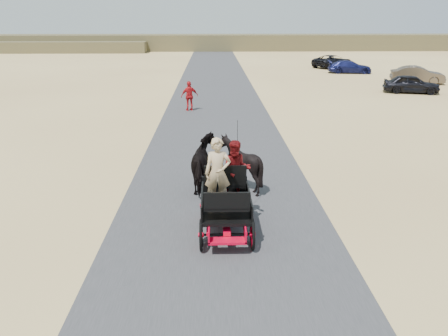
{
  "coord_description": "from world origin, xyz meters",
  "views": [
    {
      "loc": [
        -0.23,
        -9.91,
        5.37
      ],
      "look_at": [
        0.1,
        1.92,
        1.2
      ],
      "focal_mm": 35.0,
      "sensor_mm": 36.0,
      "label": 1
    }
  ],
  "objects_px": {
    "horse_left": "(206,164)",
    "car_c": "(350,67)",
    "pedestrian": "(190,96)",
    "carriage": "(226,219)",
    "car_a": "(411,84)",
    "car_b": "(417,75)",
    "horse_right": "(240,164)",
    "car_d": "(333,61)"
  },
  "relations": [
    {
      "from": "car_b",
      "to": "car_a",
      "type": "bearing_deg",
      "value": 168.35
    },
    {
      "from": "carriage",
      "to": "car_b",
      "type": "relative_size",
      "value": 0.57
    },
    {
      "from": "pedestrian",
      "to": "car_c",
      "type": "height_order",
      "value": "pedestrian"
    },
    {
      "from": "horse_left",
      "to": "car_d",
      "type": "distance_m",
      "value": 36.65
    },
    {
      "from": "car_b",
      "to": "carriage",
      "type": "bearing_deg",
      "value": 164.0
    },
    {
      "from": "carriage",
      "to": "car_b",
      "type": "height_order",
      "value": "car_b"
    },
    {
      "from": "pedestrian",
      "to": "car_c",
      "type": "relative_size",
      "value": 0.42
    },
    {
      "from": "horse_right",
      "to": "car_c",
      "type": "distance_m",
      "value": 31.96
    },
    {
      "from": "carriage",
      "to": "car_a",
      "type": "xyz_separation_m",
      "value": [
        14.06,
        21.03,
        0.3
      ]
    },
    {
      "from": "pedestrian",
      "to": "car_c",
      "type": "bearing_deg",
      "value": -146.49
    },
    {
      "from": "car_a",
      "to": "car_d",
      "type": "relative_size",
      "value": 0.81
    },
    {
      "from": "carriage",
      "to": "car_c",
      "type": "bearing_deg",
      "value": 68.15
    },
    {
      "from": "carriage",
      "to": "horse_right",
      "type": "xyz_separation_m",
      "value": [
        0.55,
        3.0,
        0.49
      ]
    },
    {
      "from": "car_a",
      "to": "horse_left",
      "type": "bearing_deg",
      "value": 156.13
    },
    {
      "from": "horse_right",
      "to": "car_c",
      "type": "relative_size",
      "value": 0.41
    },
    {
      "from": "carriage",
      "to": "car_d",
      "type": "relative_size",
      "value": 0.51
    },
    {
      "from": "carriage",
      "to": "horse_left",
      "type": "relative_size",
      "value": 1.2
    },
    {
      "from": "carriage",
      "to": "car_a",
      "type": "distance_m",
      "value": 25.3
    },
    {
      "from": "horse_left",
      "to": "car_c",
      "type": "bearing_deg",
      "value": -114.73
    },
    {
      "from": "car_b",
      "to": "car_d",
      "type": "bearing_deg",
      "value": 35.89
    },
    {
      "from": "horse_left",
      "to": "car_a",
      "type": "bearing_deg",
      "value": -129.01
    },
    {
      "from": "carriage",
      "to": "car_d",
      "type": "height_order",
      "value": "car_d"
    },
    {
      "from": "pedestrian",
      "to": "car_b",
      "type": "bearing_deg",
      "value": -166.29
    },
    {
      "from": "pedestrian",
      "to": "car_d",
      "type": "distance_m",
      "value": 26.12
    },
    {
      "from": "car_b",
      "to": "car_d",
      "type": "relative_size",
      "value": 0.89
    },
    {
      "from": "carriage",
      "to": "car_c",
      "type": "height_order",
      "value": "car_c"
    },
    {
      "from": "car_a",
      "to": "car_d",
      "type": "height_order",
      "value": "car_d"
    },
    {
      "from": "carriage",
      "to": "car_a",
      "type": "bearing_deg",
      "value": 56.24
    },
    {
      "from": "horse_left",
      "to": "car_d",
      "type": "xyz_separation_m",
      "value": [
        13.16,
        34.2,
        -0.19
      ]
    },
    {
      "from": "pedestrian",
      "to": "car_b",
      "type": "xyz_separation_m",
      "value": [
        18.23,
        10.38,
        -0.17
      ]
    },
    {
      "from": "horse_left",
      "to": "car_c",
      "type": "xyz_separation_m",
      "value": [
        13.55,
        29.43,
        -0.25
      ]
    },
    {
      "from": "horse_left",
      "to": "horse_right",
      "type": "distance_m",
      "value": 1.1
    },
    {
      "from": "carriage",
      "to": "car_a",
      "type": "height_order",
      "value": "car_a"
    },
    {
      "from": "carriage",
      "to": "car_d",
      "type": "bearing_deg",
      "value": 71.28
    },
    {
      "from": "car_a",
      "to": "car_b",
      "type": "height_order",
      "value": "car_b"
    },
    {
      "from": "car_b",
      "to": "car_c",
      "type": "relative_size",
      "value": 1.02
    },
    {
      "from": "car_b",
      "to": "car_d",
      "type": "xyz_separation_m",
      "value": [
        -3.97,
        11.51,
        -0.03
      ]
    },
    {
      "from": "car_c",
      "to": "horse_left",
      "type": "bearing_deg",
      "value": 163.11
    },
    {
      "from": "horse_left",
      "to": "car_c",
      "type": "height_order",
      "value": "horse_left"
    },
    {
      "from": "horse_left",
      "to": "car_a",
      "type": "xyz_separation_m",
      "value": [
        14.61,
        18.03,
        -0.19
      ]
    },
    {
      "from": "carriage",
      "to": "car_c",
      "type": "xyz_separation_m",
      "value": [
        13.0,
        32.43,
        0.24
      ]
    },
    {
      "from": "car_a",
      "to": "car_b",
      "type": "bearing_deg",
      "value": -13.36
    }
  ]
}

